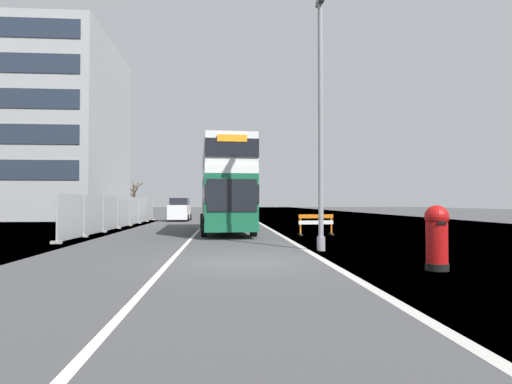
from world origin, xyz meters
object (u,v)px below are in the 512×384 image
object	(u,v)px
lamppost_foreground	(321,130)
roadworks_barrier	(316,222)
car_receding_mid	(223,208)
car_oncoming_near	(180,210)
car_receding_far	(228,208)
red_pillar_postbox	(437,235)
double_decker_bus	(225,186)

from	to	relation	value
lamppost_foreground	roadworks_barrier	bearing A→B (deg)	79.26
lamppost_foreground	car_receding_mid	distance (m)	34.50
car_oncoming_near	car_receding_far	xyz separation A→B (m)	(4.56, 15.54, -0.01)
lamppost_foreground	car_receding_mid	bearing A→B (deg)	95.87
car_receding_far	red_pillar_postbox	bearing A→B (deg)	-83.80
car_receding_mid	car_receding_far	size ratio (longest dim) A/B	1.04
car_receding_mid	red_pillar_postbox	bearing A→B (deg)	-81.99
roadworks_barrier	car_oncoming_near	world-z (taller)	car_oncoming_near
lamppost_foreground	red_pillar_postbox	world-z (taller)	lamppost_foreground
red_pillar_postbox	roadworks_barrier	world-z (taller)	red_pillar_postbox
double_decker_bus	car_receding_far	xyz separation A→B (m)	(0.39, 31.09, -1.67)
lamppost_foreground	car_oncoming_near	size ratio (longest dim) A/B	1.98
roadworks_barrier	car_receding_far	distance (m)	33.89
red_pillar_postbox	car_receding_mid	distance (m)	39.08
car_receding_far	car_oncoming_near	bearing A→B (deg)	-106.35
lamppost_foreground	car_oncoming_near	distance (m)	26.50
lamppost_foreground	car_receding_mid	xyz separation A→B (m)	(-3.51, 34.17, -3.18)
car_receding_mid	double_decker_bus	bearing A→B (deg)	-89.69
roadworks_barrier	car_receding_far	bearing A→B (deg)	97.35
car_oncoming_near	double_decker_bus	bearing A→B (deg)	-75.02
red_pillar_postbox	car_oncoming_near	xyz separation A→B (m)	(-9.47, 29.72, 0.10)
lamppost_foreground	car_receding_far	bearing A→B (deg)	94.19
car_oncoming_near	car_receding_far	size ratio (longest dim) A/B	1.09
double_decker_bus	lamppost_foreground	bearing A→B (deg)	-70.70
lamppost_foreground	roadworks_barrier	xyz separation A→B (m)	(1.35, 7.12, -3.60)
red_pillar_postbox	roadworks_barrier	xyz separation A→B (m)	(-0.58, 11.65, -0.21)
double_decker_bus	car_receding_mid	bearing A→B (deg)	90.31
car_oncoming_near	car_receding_mid	size ratio (longest dim) A/B	1.04
double_decker_bus	red_pillar_postbox	bearing A→B (deg)	-69.45
double_decker_bus	car_receding_mid	world-z (taller)	double_decker_bus
car_oncoming_near	lamppost_foreground	bearing A→B (deg)	-73.34
double_decker_bus	car_receding_mid	size ratio (longest dim) A/B	2.38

